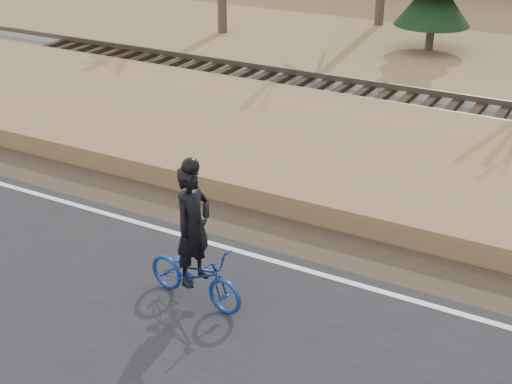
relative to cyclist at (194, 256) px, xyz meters
The scene contains 1 object.
cyclist is the anchor object (origin of this frame).
Camera 1 is at (0.32, -8.89, 6.20)m, focal length 50.00 mm.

